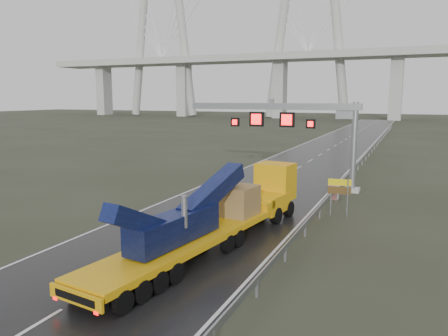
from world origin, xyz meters
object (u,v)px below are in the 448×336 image
at_px(heavy_haul_truck, 227,211).
at_px(striped_barrier, 334,192).
at_px(sign_gantry, 295,121).
at_px(exit_sign_pair, 339,190).

relative_size(heavy_haul_truck, striped_barrier, 15.20).
distance_m(sign_gantry, heavy_haul_truck, 15.58).
xyz_separation_m(sign_gantry, striped_barrier, (3.90, -3.30, -5.04)).
bearing_deg(striped_barrier, exit_sign_pair, -62.30).
height_order(exit_sign_pair, striped_barrier, exit_sign_pair).
xyz_separation_m(sign_gantry, heavy_haul_truck, (0.20, -15.04, -4.05)).
relative_size(exit_sign_pair, striped_barrier, 2.17).
bearing_deg(striped_barrier, heavy_haul_truck, -92.97).
distance_m(heavy_haul_truck, exit_sign_pair, 8.53).
relative_size(sign_gantry, heavy_haul_truck, 0.86).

